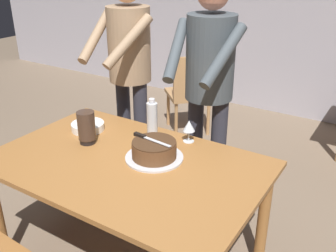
{
  "coord_description": "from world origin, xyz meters",
  "views": [
    {
      "loc": [
        1.22,
        -1.49,
        1.84
      ],
      "look_at": [
        0.11,
        0.27,
        0.9
      ],
      "focal_mm": 40.75,
      "sensor_mm": 36.0,
      "label": 1
    }
  ],
  "objects_px": {
    "person_standing_beside": "(129,64)",
    "background_chair_1": "(190,91)",
    "wine_glass_near": "(189,127)",
    "plate_stack": "(88,126)",
    "cake_knife": "(145,137)",
    "water_bottle": "(152,118)",
    "cake_on_platter": "(154,151)",
    "hurricane_lamp": "(87,127)",
    "person_cutting_cake": "(209,80)",
    "main_dining_table": "(127,177)"
  },
  "relations": [
    {
      "from": "water_bottle",
      "to": "background_chair_1",
      "type": "xyz_separation_m",
      "value": [
        -0.57,
        1.55,
        -0.37
      ]
    },
    {
      "from": "plate_stack",
      "to": "hurricane_lamp",
      "type": "height_order",
      "value": "hurricane_lamp"
    },
    {
      "from": "cake_on_platter",
      "to": "cake_knife",
      "type": "bearing_deg",
      "value": 173.53
    },
    {
      "from": "cake_on_platter",
      "to": "cake_knife",
      "type": "distance_m",
      "value": 0.1
    },
    {
      "from": "main_dining_table",
      "to": "person_cutting_cake",
      "type": "bearing_deg",
      "value": 77.63
    },
    {
      "from": "cake_on_platter",
      "to": "wine_glass_near",
      "type": "bearing_deg",
      "value": 78.6
    },
    {
      "from": "person_standing_beside",
      "to": "main_dining_table",
      "type": "bearing_deg",
      "value": -54.28
    },
    {
      "from": "wine_glass_near",
      "to": "background_chair_1",
      "type": "distance_m",
      "value": 1.76
    },
    {
      "from": "water_bottle",
      "to": "background_chair_1",
      "type": "relative_size",
      "value": 0.28
    },
    {
      "from": "main_dining_table",
      "to": "hurricane_lamp",
      "type": "distance_m",
      "value": 0.42
    },
    {
      "from": "wine_glass_near",
      "to": "hurricane_lamp",
      "type": "xyz_separation_m",
      "value": [
        -0.53,
        -0.36,
        0.0
      ]
    },
    {
      "from": "wine_glass_near",
      "to": "person_standing_beside",
      "type": "xyz_separation_m",
      "value": [
        -0.71,
        0.32,
        0.22
      ]
    },
    {
      "from": "cake_knife",
      "to": "plate_stack",
      "type": "relative_size",
      "value": 1.23
    },
    {
      "from": "person_standing_beside",
      "to": "water_bottle",
      "type": "bearing_deg",
      "value": -38.41
    },
    {
      "from": "cake_on_platter",
      "to": "plate_stack",
      "type": "relative_size",
      "value": 1.55
    },
    {
      "from": "main_dining_table",
      "to": "background_chair_1",
      "type": "bearing_deg",
      "value": 108.67
    },
    {
      "from": "person_standing_beside",
      "to": "background_chair_1",
      "type": "distance_m",
      "value": 1.33
    },
    {
      "from": "cake_on_platter",
      "to": "background_chair_1",
      "type": "bearing_deg",
      "value": 112.92
    },
    {
      "from": "background_chair_1",
      "to": "wine_glass_near",
      "type": "bearing_deg",
      "value": -61.35
    },
    {
      "from": "water_bottle",
      "to": "background_chair_1",
      "type": "height_order",
      "value": "water_bottle"
    },
    {
      "from": "cake_knife",
      "to": "main_dining_table",
      "type": "bearing_deg",
      "value": -108.89
    },
    {
      "from": "cake_knife",
      "to": "background_chair_1",
      "type": "height_order",
      "value": "background_chair_1"
    },
    {
      "from": "person_cutting_cake",
      "to": "person_standing_beside",
      "type": "xyz_separation_m",
      "value": [
        -0.69,
        0.03,
        0.0
      ]
    },
    {
      "from": "cake_knife",
      "to": "water_bottle",
      "type": "height_order",
      "value": "water_bottle"
    },
    {
      "from": "hurricane_lamp",
      "to": "background_chair_1",
      "type": "relative_size",
      "value": 0.23
    },
    {
      "from": "hurricane_lamp",
      "to": "person_standing_beside",
      "type": "distance_m",
      "value": 0.74
    },
    {
      "from": "main_dining_table",
      "to": "cake_knife",
      "type": "xyz_separation_m",
      "value": [
        0.04,
        0.13,
        0.22
      ]
    },
    {
      "from": "person_cutting_cake",
      "to": "wine_glass_near",
      "type": "bearing_deg",
      "value": -86.25
    },
    {
      "from": "cake_knife",
      "to": "person_standing_beside",
      "type": "bearing_deg",
      "value": 133.12
    },
    {
      "from": "water_bottle",
      "to": "hurricane_lamp",
      "type": "xyz_separation_m",
      "value": [
        -0.27,
        -0.32,
        -0.01
      ]
    },
    {
      "from": "person_cutting_cake",
      "to": "person_standing_beside",
      "type": "bearing_deg",
      "value": 177.5
    },
    {
      "from": "plate_stack",
      "to": "wine_glass_near",
      "type": "distance_m",
      "value": 0.7
    },
    {
      "from": "main_dining_table",
      "to": "hurricane_lamp",
      "type": "relative_size",
      "value": 7.44
    },
    {
      "from": "cake_knife",
      "to": "person_cutting_cake",
      "type": "distance_m",
      "value": 0.63
    },
    {
      "from": "cake_knife",
      "to": "hurricane_lamp",
      "type": "distance_m",
      "value": 0.4
    },
    {
      "from": "main_dining_table",
      "to": "wine_glass_near",
      "type": "height_order",
      "value": "wine_glass_near"
    },
    {
      "from": "cake_on_platter",
      "to": "person_cutting_cake",
      "type": "xyz_separation_m",
      "value": [
        0.04,
        0.59,
        0.27
      ]
    },
    {
      "from": "water_bottle",
      "to": "cake_on_platter",
      "type": "bearing_deg",
      "value": -53.67
    },
    {
      "from": "wine_glass_near",
      "to": "person_standing_beside",
      "type": "bearing_deg",
      "value": 155.48
    },
    {
      "from": "main_dining_table",
      "to": "person_cutting_cake",
      "type": "distance_m",
      "value": 0.84
    },
    {
      "from": "cake_knife",
      "to": "person_cutting_cake",
      "type": "relative_size",
      "value": 0.16
    },
    {
      "from": "cake_on_platter",
      "to": "person_cutting_cake",
      "type": "relative_size",
      "value": 0.2
    },
    {
      "from": "plate_stack",
      "to": "background_chair_1",
      "type": "bearing_deg",
      "value": 95.45
    },
    {
      "from": "cake_on_platter",
      "to": "person_standing_beside",
      "type": "bearing_deg",
      "value": 136.09
    },
    {
      "from": "main_dining_table",
      "to": "person_standing_beside",
      "type": "relative_size",
      "value": 0.91
    },
    {
      "from": "plate_stack",
      "to": "person_standing_beside",
      "type": "height_order",
      "value": "person_standing_beside"
    },
    {
      "from": "plate_stack",
      "to": "person_standing_beside",
      "type": "xyz_separation_m",
      "value": [
        -0.04,
        0.53,
        0.3
      ]
    },
    {
      "from": "plate_stack",
      "to": "cake_knife",
      "type": "bearing_deg",
      "value": -8.59
    },
    {
      "from": "cake_knife",
      "to": "hurricane_lamp",
      "type": "bearing_deg",
      "value": -170.73
    },
    {
      "from": "wine_glass_near",
      "to": "person_standing_beside",
      "type": "height_order",
      "value": "person_standing_beside"
    }
  ]
}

